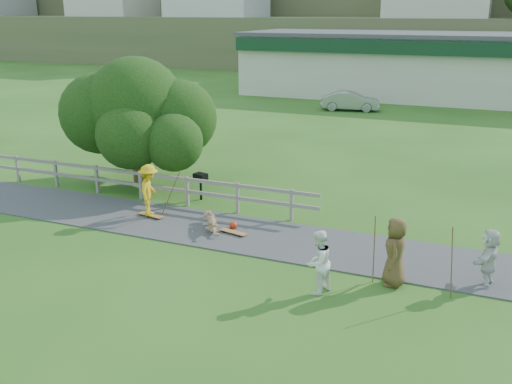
% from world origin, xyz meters
% --- Properties ---
extents(ground, '(260.00, 260.00, 0.00)m').
position_xyz_m(ground, '(0.00, 0.00, 0.00)').
color(ground, '#265117').
rests_on(ground, ground).
extents(path, '(34.00, 3.00, 0.04)m').
position_xyz_m(path, '(0.00, 1.50, 0.02)').
color(path, '#373739').
rests_on(path, ground).
extents(fence, '(15.05, 0.10, 1.10)m').
position_xyz_m(fence, '(-4.62, 3.30, 0.72)').
color(fence, slate).
rests_on(fence, ground).
extents(strip_mall, '(32.50, 10.75, 5.10)m').
position_xyz_m(strip_mall, '(4.00, 34.94, 2.58)').
color(strip_mall, beige).
rests_on(strip_mall, ground).
extents(skater_rider, '(1.01, 1.31, 1.79)m').
position_xyz_m(skater_rider, '(-2.55, 1.67, 0.89)').
color(skater_rider, gold).
rests_on(skater_rider, ground).
extents(skater_fallen, '(1.54, 1.24, 0.59)m').
position_xyz_m(skater_fallen, '(-0.07, 1.45, 0.29)').
color(skater_fallen, '#A57C5B').
rests_on(skater_fallen, ground).
extents(spectator_a, '(0.88, 0.98, 1.66)m').
position_xyz_m(spectator_a, '(4.32, -1.36, 0.83)').
color(spectator_a, white).
rests_on(spectator_a, ground).
extents(spectator_c, '(0.70, 0.96, 1.83)m').
position_xyz_m(spectator_c, '(6.01, -0.17, 0.92)').
color(spectator_c, brown).
rests_on(spectator_c, ground).
extents(spectator_d, '(0.76, 1.52, 1.57)m').
position_xyz_m(spectator_d, '(8.23, 0.67, 0.79)').
color(spectator_d, silver).
rests_on(spectator_d, ground).
extents(car_silver, '(4.28, 2.17, 1.35)m').
position_xyz_m(car_silver, '(-1.49, 25.96, 0.67)').
color(car_silver, '#939599').
rests_on(car_silver, ground).
extents(tree, '(6.20, 6.20, 4.11)m').
position_xyz_m(tree, '(-5.16, 5.02, 2.06)').
color(tree, black).
rests_on(tree, ground).
extents(bbq, '(0.54, 0.46, 1.02)m').
position_xyz_m(bbq, '(-1.87, 4.09, 0.51)').
color(bbq, black).
rests_on(bbq, ground).
extents(longboard_rider, '(1.01, 0.41, 0.11)m').
position_xyz_m(longboard_rider, '(-2.55, 1.67, 0.05)').
color(longboard_rider, brown).
rests_on(longboard_rider, ground).
extents(longboard_fallen, '(0.95, 0.41, 0.10)m').
position_xyz_m(longboard_fallen, '(0.73, 1.35, 0.05)').
color(longboard_fallen, brown).
rests_on(longboard_fallen, ground).
extents(helmet, '(0.26, 0.26, 0.26)m').
position_xyz_m(helmet, '(0.53, 1.80, 0.13)').
color(helmet, '#B92910').
rests_on(helmet, ground).
extents(pole_rider, '(0.03, 0.03, 1.86)m').
position_xyz_m(pole_rider, '(-1.95, 2.07, 0.93)').
color(pole_rider, brown).
rests_on(pole_rider, ground).
extents(pole_spec_left, '(0.03, 0.03, 1.85)m').
position_xyz_m(pole_spec_left, '(5.48, -0.25, 0.92)').
color(pole_spec_left, brown).
rests_on(pole_spec_left, ground).
extents(pole_spec_right, '(0.03, 0.03, 1.87)m').
position_xyz_m(pole_spec_right, '(7.40, -0.36, 0.93)').
color(pole_spec_right, brown).
rests_on(pole_spec_right, ground).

